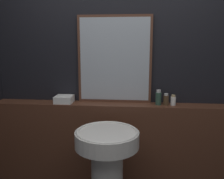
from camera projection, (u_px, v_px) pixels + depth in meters
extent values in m
cube|color=black|center=(123.00, 70.00, 2.52)|extent=(8.00, 0.06, 2.50)
cube|color=#512D1E|center=(122.00, 148.00, 2.53)|extent=(2.57, 0.21, 0.93)
cylinder|color=silver|center=(107.00, 139.00, 1.99)|extent=(0.52, 0.52, 0.12)
torus|color=silver|center=(107.00, 132.00, 1.98)|extent=(0.50, 0.50, 0.02)
cube|color=#563323|center=(115.00, 59.00, 2.46)|extent=(0.73, 0.03, 0.86)
cube|color=#B2BCC6|center=(115.00, 60.00, 2.45)|extent=(0.68, 0.02, 0.81)
cube|color=white|center=(64.00, 99.00, 2.50)|extent=(0.17, 0.17, 0.07)
cylinder|color=#2D4C3D|center=(158.00, 99.00, 2.40)|extent=(0.06, 0.06, 0.12)
cylinder|color=silver|center=(159.00, 91.00, 2.39)|extent=(0.04, 0.04, 0.03)
cylinder|color=#4C3823|center=(166.00, 100.00, 2.40)|extent=(0.05, 0.05, 0.09)
cylinder|color=silver|center=(166.00, 94.00, 2.39)|extent=(0.04, 0.04, 0.02)
cylinder|color=white|center=(173.00, 101.00, 2.39)|extent=(0.05, 0.05, 0.08)
cylinder|color=tan|center=(173.00, 96.00, 2.38)|extent=(0.04, 0.04, 0.02)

